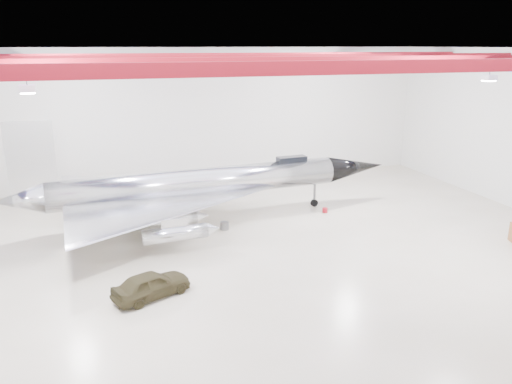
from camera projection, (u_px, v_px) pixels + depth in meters
name	position (u px, v px, depth m)	size (l,w,h in m)	color
floor	(249.00, 247.00, 28.72)	(40.00, 40.00, 0.00)	#BEB297
wall_back	(195.00, 117.00, 40.85)	(40.00, 40.00, 0.00)	silver
ceiling	(249.00, 48.00, 25.60)	(40.00, 40.00, 0.00)	#0A0F38
ceiling_structure	(249.00, 62.00, 25.79)	(39.50, 29.50, 1.08)	maroon
jet_aircraft	(199.00, 187.00, 32.33)	(26.15, 15.72, 7.13)	silver
jeep	(151.00, 285.00, 22.86)	(1.46, 3.64, 1.24)	#37311B
toolbox_red	(165.00, 205.00, 35.86)	(0.40, 0.32, 0.28)	#A1101C
engine_drum	(225.00, 226.00, 31.37)	(0.54, 0.54, 0.49)	#59595B
crate_small	(118.00, 225.00, 31.83)	(0.36, 0.29, 0.25)	#59595B
tool_chest	(325.00, 210.00, 34.56)	(0.37, 0.37, 0.33)	#A1101C
oil_barrel	(188.00, 220.00, 32.63)	(0.54, 0.43, 0.38)	olive
spares_box	(212.00, 197.00, 37.66)	(0.38, 0.38, 0.34)	#59595B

